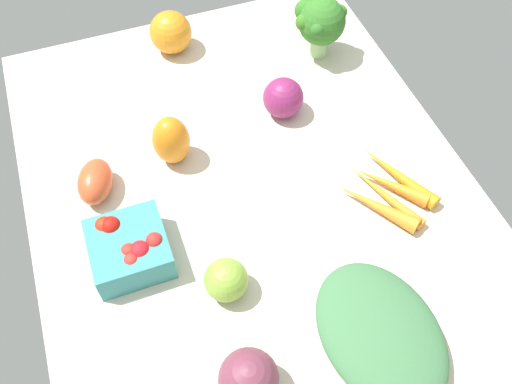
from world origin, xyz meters
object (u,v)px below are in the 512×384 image
object	(u,v)px
broccoli_head	(320,22)
leafy_greens_clump	(381,333)
red_onion_center	(249,379)
carrot_bunch	(388,190)
roma_tomato	(95,181)
red_onion_near_basket	(283,98)
bell_pepper_orange	(171,140)
heirloom_tomato_green	(226,280)
berry_basket	(129,248)
heirloom_tomato_orange	(171,32)

from	to	relation	value
broccoli_head	leafy_greens_clump	world-z (taller)	broccoli_head
red_onion_center	carrot_bunch	bearing A→B (deg)	124.44
roma_tomato	red_onion_near_basket	xyz separation A→B (cm)	(-6.57, 37.06, 0.98)
carrot_bunch	red_onion_center	bearing A→B (deg)	-55.56
roma_tomato	red_onion_center	distance (cm)	42.93
bell_pepper_orange	heirloom_tomato_green	world-z (taller)	bell_pepper_orange
broccoli_head	heirloom_tomato_green	bearing A→B (deg)	-37.61
red_onion_near_basket	berry_basket	size ratio (longest dim) A/B	0.65
heirloom_tomato_orange	bell_pepper_orange	size ratio (longest dim) A/B	0.88
carrot_bunch	red_onion_center	world-z (taller)	red_onion_center
leafy_greens_clump	heirloom_tomato_green	distance (cm)	23.80
broccoli_head	berry_basket	xyz separation A→B (cm)	(34.64, -47.32, -5.00)
broccoli_head	bell_pepper_orange	distance (cm)	39.60
red_onion_near_basket	bell_pepper_orange	bearing A→B (deg)	-80.36
heirloom_tomato_orange	berry_basket	xyz separation A→B (cm)	(46.45, -19.25, -1.19)
red_onion_near_basket	bell_pepper_orange	size ratio (longest dim) A/B	0.78
roma_tomato	carrot_bunch	bearing A→B (deg)	89.58
carrot_bunch	red_onion_center	xyz separation A→B (cm)	(23.01, -33.56, 2.84)
roma_tomato	berry_basket	bearing A→B (deg)	30.38
broccoli_head	carrot_bunch	xyz separation A→B (cm)	(37.48, -3.05, -6.86)
heirloom_tomato_orange	heirloom_tomato_green	bearing A→B (deg)	-6.74
roma_tomato	red_onion_near_basket	bearing A→B (deg)	120.37
leafy_greens_clump	heirloom_tomato_green	xyz separation A→B (cm)	(-15.25, -18.25, 0.67)
heirloom_tomato_orange	carrot_bunch	world-z (taller)	heirloom_tomato_orange
broccoli_head	heirloom_tomato_orange	size ratio (longest dim) A/B	1.50
broccoli_head	berry_basket	bearing A→B (deg)	-53.79
heirloom_tomato_green	roma_tomato	bearing A→B (deg)	-149.25
leafy_greens_clump	broccoli_head	bearing A→B (deg)	164.68
heirloom_tomato_green	bell_pepper_orange	bearing A→B (deg)	-178.37
red_onion_near_basket	berry_basket	xyz separation A→B (cm)	(21.49, -34.41, -0.69)
red_onion_near_basket	berry_basket	distance (cm)	40.58
berry_basket	bell_pepper_orange	distance (cm)	21.24
bell_pepper_orange	broccoli_head	bearing A→B (deg)	115.52
broccoli_head	roma_tomato	world-z (taller)	broccoli_head
red_onion_center	bell_pepper_orange	xyz separation A→B (cm)	(-43.49, 1.00, 0.78)
red_onion_near_basket	carrot_bunch	size ratio (longest dim) A/B	0.40
broccoli_head	heirloom_tomato_orange	world-z (taller)	broccoli_head
heirloom_tomato_orange	red_onion_center	size ratio (longest dim) A/B	1.05
heirloom_tomato_orange	heirloom_tomato_green	world-z (taller)	heirloom_tomato_orange
roma_tomato	carrot_bunch	distance (cm)	50.20
carrot_bunch	roma_tomato	bearing A→B (deg)	-110.74
bell_pepper_orange	heirloom_tomato_green	distance (cm)	28.23
red_onion_near_basket	heirloom_tomato_green	world-z (taller)	red_onion_near_basket
broccoli_head	carrot_bunch	bearing A→B (deg)	-4.65
broccoli_head	bell_pepper_orange	world-z (taller)	broccoli_head
broccoli_head	heirloom_tomato_green	size ratio (longest dim) A/B	1.93
heirloom_tomato_orange	carrot_bunch	size ratio (longest dim) A/B	0.45
berry_basket	bell_pepper_orange	xyz separation A→B (cm)	(-17.64, 11.71, 1.76)
red_onion_near_basket	leafy_greens_clump	distance (cm)	47.45
red_onion_center	heirloom_tomato_green	xyz separation A→B (cm)	(-15.31, 1.80, -0.76)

